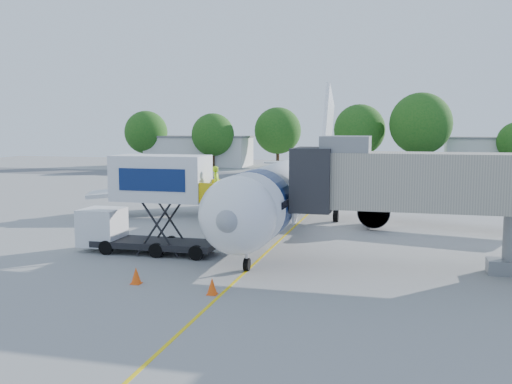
% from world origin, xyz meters
% --- Properties ---
extents(ground, '(160.00, 160.00, 0.00)m').
position_xyz_m(ground, '(0.00, 0.00, 0.00)').
color(ground, gray).
rests_on(ground, ground).
extents(guidance_line, '(0.15, 70.00, 0.01)m').
position_xyz_m(guidance_line, '(0.00, 0.00, 0.01)').
color(guidance_line, yellow).
rests_on(guidance_line, ground).
extents(taxiway_strip, '(120.00, 10.00, 0.01)m').
position_xyz_m(taxiway_strip, '(0.00, 42.00, 0.00)').
color(taxiway_strip, '#59595B').
rests_on(taxiway_strip, ground).
extents(aircraft, '(34.17, 37.73, 11.35)m').
position_xyz_m(aircraft, '(0.00, 4.12, 2.95)').
color(aircraft, white).
rests_on(aircraft, ground).
extents(jet_bridge, '(13.90, 3.20, 6.60)m').
position_xyz_m(jet_bridge, '(7.99, -7.00, 4.34)').
color(jet_bridge, '#A5A08D').
rests_on(jet_bridge, ground).
extents(catering_hiloader, '(8.50, 2.44, 5.50)m').
position_xyz_m(catering_hiloader, '(-6.26, -7.00, 2.76)').
color(catering_hiloader, black).
rests_on(catering_hiloader, ground).
extents(ground_tug, '(4.10, 3.00, 1.47)m').
position_xyz_m(ground_tug, '(-3.12, -15.55, 0.77)').
color(ground_tug, silver).
rests_on(ground_tug, ground).
extents(safety_cone_a, '(0.46, 0.46, 0.72)m').
position_xyz_m(safety_cone_a, '(-0.37, -13.71, 0.35)').
color(safety_cone_a, '#FF510D').
rests_on(safety_cone_a, ground).
extents(safety_cone_b, '(0.48, 0.48, 0.77)m').
position_xyz_m(safety_cone_b, '(-4.23, -13.01, 0.37)').
color(safety_cone_b, '#FF510D').
rests_on(safety_cone_b, ground).
extents(outbuilding_left, '(18.40, 8.40, 5.30)m').
position_xyz_m(outbuilding_left, '(-28.00, 60.00, 2.66)').
color(outbuilding_left, silver).
rests_on(outbuilding_left, ground).
extents(outbuilding_right, '(16.40, 7.40, 5.30)m').
position_xyz_m(outbuilding_right, '(22.00, 62.00, 2.66)').
color(outbuilding_right, silver).
rests_on(outbuilding_right, ground).
extents(tree_a, '(7.63, 7.63, 9.73)m').
position_xyz_m(tree_a, '(-37.21, 57.98, 5.91)').
color(tree_a, '#382314').
rests_on(tree_a, ground).
extents(tree_b, '(7.20, 7.20, 9.18)m').
position_xyz_m(tree_b, '(-23.89, 55.70, 5.57)').
color(tree_b, '#382314').
rests_on(tree_b, ground).
extents(tree_c, '(8.04, 8.04, 10.25)m').
position_xyz_m(tree_c, '(-13.72, 60.52, 6.22)').
color(tree_c, '#382314').
rests_on(tree_c, ground).
extents(tree_d, '(8.28, 8.28, 10.55)m').
position_xyz_m(tree_d, '(0.35, 57.98, 6.41)').
color(tree_d, '#382314').
rests_on(tree_d, ground).
extents(tree_e, '(9.56, 9.56, 12.19)m').
position_xyz_m(tree_e, '(9.83, 55.98, 7.40)').
color(tree_e, '#382314').
rests_on(tree_e, ground).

